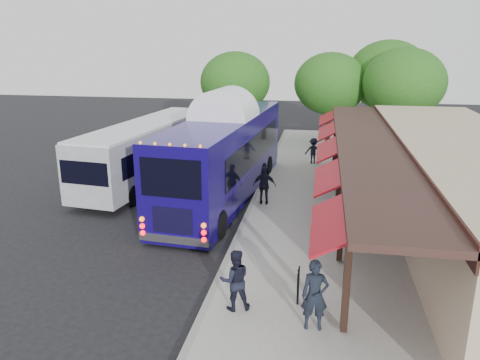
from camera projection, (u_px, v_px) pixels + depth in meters
The scene contains 15 objects.
ground at pixel (228, 257), 16.23m from camera, with size 90.00×90.00×0.00m, color black.
sidewalk at pixel (367, 222), 19.15m from camera, with size 10.00×40.00×0.15m, color #9E9B93.
curb at pixel (247, 215), 19.98m from camera, with size 0.20×40.00×0.16m, color gray.
station_shelter at pixel (460, 186), 18.09m from camera, with size 8.15×20.00×3.60m.
coach_bus at pixel (225, 152), 21.99m from camera, with size 3.82×13.02×4.11m.
city_bus at pixel (149, 148), 24.88m from camera, with size 3.87×11.86×3.13m.
ped_a at pixel (315, 295), 11.74m from camera, with size 0.68×0.45×1.87m, color black.
ped_b at pixel (235, 280), 12.63m from camera, with size 0.84×0.66×1.74m, color black.
ped_c at pixel (264, 185), 20.89m from camera, with size 1.03×0.43×1.75m, color black.
ped_d at pixel (313, 151), 27.96m from camera, with size 0.99×0.57×1.53m, color black.
sign_board at pixel (298, 281), 12.87m from camera, with size 0.07×0.48×1.06m.
tree_left at pixel (330, 84), 32.79m from camera, with size 5.08×5.08×6.51m.
tree_mid at pixel (388, 75), 33.21m from camera, with size 5.73×5.73×7.34m.
tree_right at pixel (404, 83), 30.58m from camera, with size 5.37×5.37×6.88m.
tree_far at pixel (235, 82), 34.05m from camera, with size 5.10×5.10×6.53m.
Camera 1 is at (2.99, -14.49, 7.21)m, focal length 35.00 mm.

